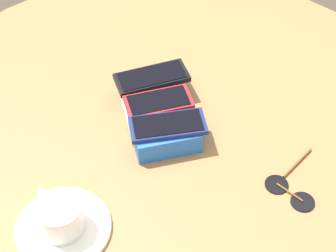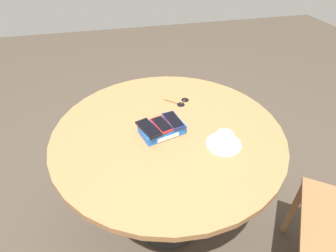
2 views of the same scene
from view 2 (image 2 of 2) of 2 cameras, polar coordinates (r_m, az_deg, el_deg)
ground_plane at (r=1.82m, az=-0.00°, el=-19.27°), size 8.00×8.00×0.00m
round_table at (r=1.33m, az=-0.00°, el=-4.18°), size 1.11×1.11×0.74m
phone_box at (r=1.23m, az=-1.28°, el=-0.66°), size 0.22×0.17×0.04m
phone_black at (r=1.19m, az=-4.29°, el=-0.47°), size 0.11×0.15×0.01m
phone_red at (r=1.21m, az=-1.36°, el=0.36°), size 0.09×0.14×0.01m
phone_navy at (r=1.24m, az=1.14°, el=1.34°), size 0.09×0.15×0.01m
saucer at (r=1.20m, az=11.99°, el=-3.91°), size 0.16×0.16×0.01m
coffee_cup at (r=1.18m, az=12.16°, el=-2.73°), size 0.09×0.08×0.06m
sunglasses at (r=1.46m, az=2.98°, el=5.22°), size 0.14×0.09×0.01m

